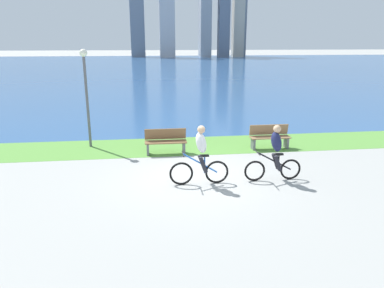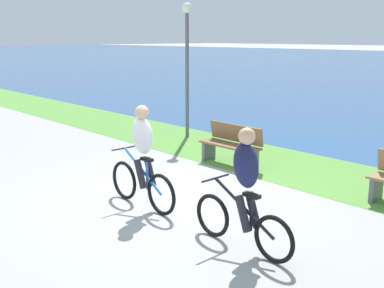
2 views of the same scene
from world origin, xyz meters
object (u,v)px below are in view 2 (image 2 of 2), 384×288
Objects in this scene: cyclist_lead at (142,158)px; lamppost_tall at (187,50)px; cyclist_trailing at (245,190)px; bench_near_path at (231,145)px.

lamppost_tall is at bearing 130.49° from cyclist_lead.
cyclist_lead is at bearing -179.38° from cyclist_trailing.
cyclist_lead is 2.19m from cyclist_trailing.
lamppost_tall is (-3.67, 4.30, 1.58)m from cyclist_lead.
cyclist_lead is 3.18m from bench_near_path.
lamppost_tall is (-5.85, 4.27, 1.59)m from cyclist_trailing.
cyclist_trailing is at bearing 0.62° from cyclist_lead.
lamppost_tall is at bearing 156.25° from bench_near_path.
bench_near_path is (-3.00, 3.02, -0.38)m from cyclist_trailing.
cyclist_lead is 5.87m from lamppost_tall.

